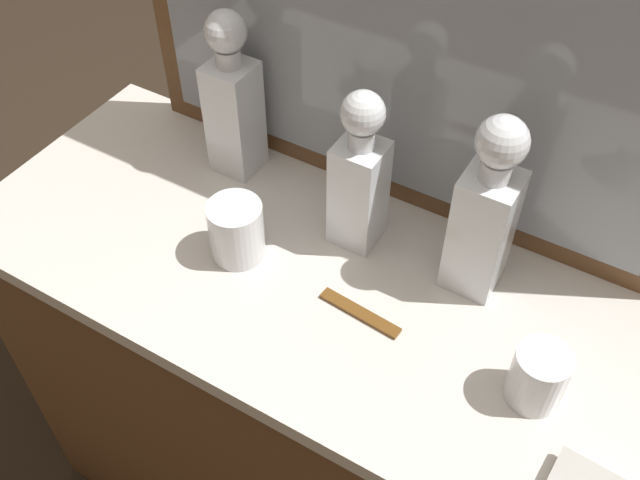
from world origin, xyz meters
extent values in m
cube|color=brown|center=(0.00, 0.00, 0.41)|extent=(1.15, 0.47, 0.81)
cube|color=silver|center=(0.00, 0.00, 0.83)|extent=(1.18, 0.49, 0.03)
cube|color=brown|center=(0.00, 0.23, 1.16)|extent=(0.93, 0.03, 0.62)
cube|color=gray|center=(0.00, 0.21, 1.16)|extent=(0.85, 0.01, 0.54)
cube|color=white|center=(0.20, 0.11, 0.95)|extent=(0.08, 0.08, 0.21)
cube|color=#9E5619|center=(0.20, 0.11, 0.91)|extent=(0.07, 0.07, 0.14)
cylinder|color=white|center=(0.20, 0.11, 1.07)|extent=(0.04, 0.04, 0.03)
sphere|color=white|center=(0.20, 0.11, 1.11)|extent=(0.07, 0.07, 0.07)
cube|color=white|center=(-0.26, 0.15, 0.95)|extent=(0.08, 0.08, 0.21)
cube|color=#9E5619|center=(-0.26, 0.15, 0.91)|extent=(0.06, 0.06, 0.12)
cylinder|color=white|center=(-0.26, 0.15, 1.07)|extent=(0.04, 0.04, 0.03)
sphere|color=white|center=(-0.26, 0.15, 1.11)|extent=(0.07, 0.07, 0.07)
cube|color=white|center=(0.01, 0.10, 0.94)|extent=(0.07, 0.07, 0.19)
cube|color=#9E5619|center=(0.01, 0.10, 0.90)|extent=(0.06, 0.06, 0.10)
cylinder|color=white|center=(0.01, 0.10, 1.05)|extent=(0.04, 0.04, 0.03)
sphere|color=white|center=(0.01, 0.10, 1.09)|extent=(0.07, 0.07, 0.07)
cylinder|color=white|center=(-0.14, -0.02, 0.89)|extent=(0.09, 0.09, 0.10)
cylinder|color=silver|center=(-0.14, -0.02, 0.85)|extent=(0.08, 0.08, 0.01)
cylinder|color=white|center=(0.35, -0.04, 0.89)|extent=(0.08, 0.08, 0.09)
cylinder|color=silver|center=(0.35, -0.04, 0.85)|extent=(0.07, 0.07, 0.01)
cube|color=brown|center=(0.09, -0.03, 0.85)|extent=(0.13, 0.03, 0.01)
camera|label=1|loc=(0.37, -0.63, 1.70)|focal=40.72mm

